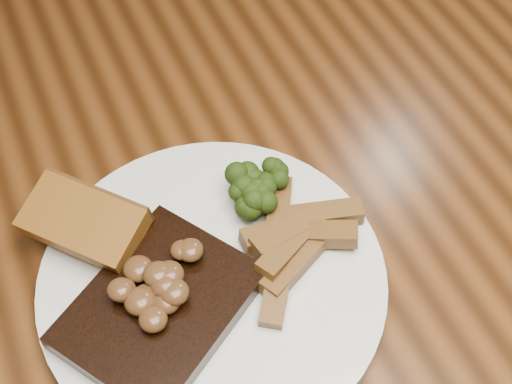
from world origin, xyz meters
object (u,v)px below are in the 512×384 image
(chair_far, at_px, (3,6))
(plate, at_px, (213,282))
(steak, at_px, (160,308))
(potato_wedges, at_px, (300,245))
(garlic_bread, at_px, (87,234))
(dining_table, at_px, (249,264))

(chair_far, bearing_deg, plate, 77.23)
(steak, distance_m, potato_wedges, 0.13)
(potato_wedges, bearing_deg, garlic_bread, 152.29)
(dining_table, xyz_separation_m, garlic_bread, (-0.15, 0.02, 0.12))
(dining_table, relative_size, potato_wedges, 16.11)
(dining_table, relative_size, chair_far, 1.75)
(chair_far, distance_m, steak, 0.84)
(chair_far, relative_size, potato_wedges, 9.21)
(steak, bearing_deg, dining_table, -0.29)
(dining_table, height_order, garlic_bread, garlic_bread)
(garlic_bread, relative_size, potato_wedges, 1.05)
(dining_table, xyz_separation_m, plate, (-0.06, -0.06, 0.10))
(chair_far, distance_m, plate, 0.82)
(dining_table, height_order, steak, steak)
(plate, bearing_deg, dining_table, 43.64)
(steak, bearing_deg, chair_far, 59.90)
(dining_table, height_order, potato_wedges, potato_wedges)
(garlic_bread, height_order, potato_wedges, potato_wedges)
(dining_table, distance_m, steak, 0.18)
(potato_wedges, bearing_deg, plate, 174.97)
(plate, xyz_separation_m, garlic_bread, (-0.09, 0.08, 0.02))
(dining_table, relative_size, plate, 5.27)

